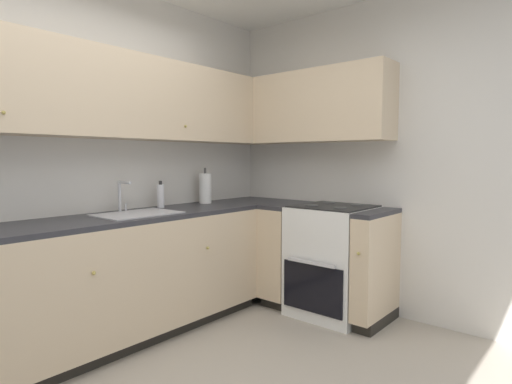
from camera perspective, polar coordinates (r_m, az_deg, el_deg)
The scene contains 13 objects.
wall_back at distance 3.26m, azimuth -26.09°, elevation 4.13°, with size 4.25×0.05×2.65m, color silver.
wall_right at distance 3.68m, azimuth 18.07°, elevation 4.36°, with size 0.05×3.21×2.65m, color silver.
lower_cabinets_back at distance 3.29m, azimuth -16.46°, elevation -11.13°, with size 2.12×0.62×0.88m.
countertop_back at distance 3.20m, azimuth -16.66°, elevation -3.26°, with size 3.33×0.60×0.04m, color #2D2D33.
lower_cabinets_right at distance 3.74m, azimuth 8.38°, elevation -9.10°, with size 0.62×1.06×0.88m.
countertop_right at distance 3.65m, azimuth 8.44°, elevation -2.15°, with size 0.60×1.06×0.03m.
oven_range at distance 3.67m, azimuth 10.47°, elevation -9.03°, with size 0.68×0.62×1.07m.
upper_cabinets_back at distance 3.24m, azimuth -20.84°, elevation 12.43°, with size 3.01×0.34×0.62m.
upper_cabinets_right at distance 3.90m, azimuth 6.70°, elevation 11.29°, with size 0.32×1.61×0.62m.
sink at distance 3.19m, azimuth -15.85°, elevation -3.66°, with size 0.57×0.40×0.10m.
faucet at distance 3.35m, azimuth -17.84°, elevation -0.20°, with size 0.07×0.16×0.24m.
soap_bottle at distance 3.56m, azimuth -12.86°, elevation -0.50°, with size 0.06×0.06×0.22m.
paper_towel_roll at distance 3.85m, azimuth -6.92°, elevation 0.51°, with size 0.11×0.11×0.33m.
Camera 1 is at (-1.30, -1.41, 1.33)m, focal length 29.38 mm.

